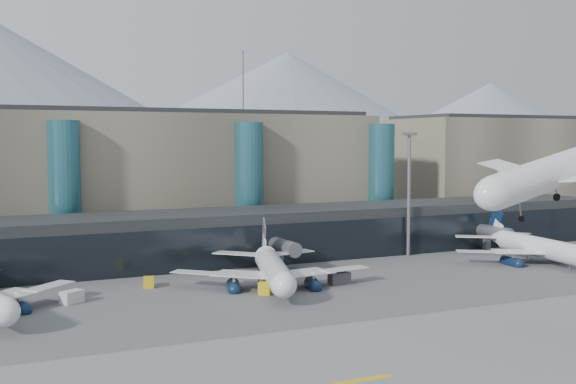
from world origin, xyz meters
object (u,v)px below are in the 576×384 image
object	(u,v)px
jet_parked_mid	(271,260)
jet_parked_right	(530,240)
veh_c	(339,278)
veh_h	(267,287)
lightmast_mid	(409,187)
veh_b	(149,282)
veh_a	(72,297)

from	to	relation	value
jet_parked_mid	jet_parked_right	bearing A→B (deg)	-72.38
veh_c	veh_h	world-z (taller)	veh_h
lightmast_mid	veh_c	world-z (taller)	lightmast_mid
veh_b	veh_c	world-z (taller)	veh_c
lightmast_mid	veh_h	world-z (taller)	lightmast_mid
jet_parked_right	veh_h	xyz separation A→B (m)	(-59.74, -5.60, -3.24)
veh_b	veh_a	bearing A→B (deg)	131.56
veh_b	veh_h	xyz separation A→B (m)	(15.53, -12.71, 0.19)
jet_parked_mid	veh_b	world-z (taller)	jet_parked_mid
jet_parked_right	veh_c	world-z (taller)	jet_parked_right
jet_parked_right	lightmast_mid	bearing A→B (deg)	57.16
jet_parked_mid	veh_c	world-z (taller)	jet_parked_mid
veh_a	veh_b	xyz separation A→B (m)	(13.26, 6.66, -0.13)
jet_parked_right	veh_c	bearing A→B (deg)	102.83
jet_parked_right	veh_a	distance (m)	88.59
jet_parked_right	veh_b	distance (m)	75.68
lightmast_mid	jet_parked_right	world-z (taller)	lightmast_mid
jet_parked_right	veh_a	xyz separation A→B (m)	(-88.53, 0.45, -3.30)
veh_c	veh_h	size ratio (longest dim) A/B	0.98
veh_b	veh_c	bearing A→B (deg)	-96.14
veh_b	jet_parked_right	bearing A→B (deg)	-80.52
veh_c	veh_h	bearing A→B (deg)	-173.34
lightmast_mid	jet_parked_right	bearing A→B (deg)	-40.46
veh_b	veh_c	size ratio (longest dim) A/B	0.79
veh_b	jet_parked_mid	bearing A→B (deg)	-95.98
jet_parked_mid	veh_a	size ratio (longest dim) A/B	10.56
lightmast_mid	jet_parked_right	size ratio (longest dim) A/B	0.74
lightmast_mid	jet_parked_right	distance (m)	26.12
veh_c	jet_parked_right	bearing A→B (deg)	6.03
veh_c	jet_parked_mid	bearing A→B (deg)	159.53
lightmast_mid	veh_c	xyz separation A→B (m)	(-27.58, -19.78, -13.44)
lightmast_mid	veh_a	world-z (taller)	lightmast_mid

